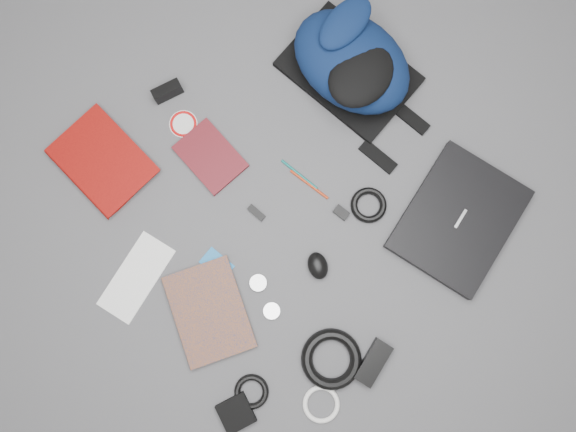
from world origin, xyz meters
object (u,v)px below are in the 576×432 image
textbook_red (76,186)px  pouch (236,413)px  backpack (352,62)px  comic_book (176,324)px  laptop (459,219)px  compact_camera (167,91)px  mouse (318,266)px  dvd_case (210,157)px  power_brick (373,363)px

textbook_red → pouch: (0.04, -0.80, -0.00)m
backpack → comic_book: size_ratio=1.51×
laptop → pouch: laptop is taller
compact_camera → mouse: (0.08, -0.68, -0.00)m
mouse → pouch: (-0.42, -0.21, -0.01)m
laptop → compact_camera: size_ratio=4.16×
backpack → dvd_case: 0.50m
backpack → textbook_red: (-0.87, 0.15, -0.07)m
textbook_red → pouch: 0.80m
mouse → pouch: 0.47m
comic_book → backpack: bearing=36.7°
backpack → compact_camera: 0.55m
backpack → pouch: 1.05m
power_brick → pouch: size_ratio=1.46×
power_brick → dvd_case: bearing=70.3°
backpack → power_brick: size_ratio=3.21×
power_brick → pouch: 0.41m
compact_camera → mouse: compact_camera is taller
textbook_red → mouse: bearing=-62.6°
compact_camera → backpack: bearing=-20.3°
comic_book → dvd_case: comic_book is taller
compact_camera → pouch: 0.95m
textbook_red → power_brick: bearing=-74.7°
pouch → backpack: bearing=38.2°
dvd_case → compact_camera: size_ratio=2.19×
backpack → laptop: 0.55m
backpack → mouse: size_ratio=5.21×
dvd_case → power_brick: 0.76m
textbook_red → comic_book: bearing=-97.0°
comic_book → dvd_case: bearing=60.2°
laptop → mouse: 0.43m
comic_book → power_brick: power_brick is taller
dvd_case → pouch: size_ratio=2.20×
mouse → textbook_red: bearing=145.6°
laptop → comic_book: (-0.85, 0.20, -0.01)m
backpack → textbook_red: backpack is taller
power_brick → backpack: bearing=35.7°
comic_book → compact_camera: 0.69m
backpack → comic_book: 0.91m
laptop → comic_book: laptop is taller
laptop → compact_camera: 0.94m
backpack → mouse: backpack is taller
textbook_red → mouse: mouse is taller
textbook_red → compact_camera: compact_camera is taller
backpack → pouch: size_ratio=4.71×
backpack → pouch: backpack is taller
backpack → power_brick: backpack is taller
comic_book → pouch: bearing=-74.1°
backpack → comic_book: bearing=-173.4°
compact_camera → mouse: bearing=-76.6°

